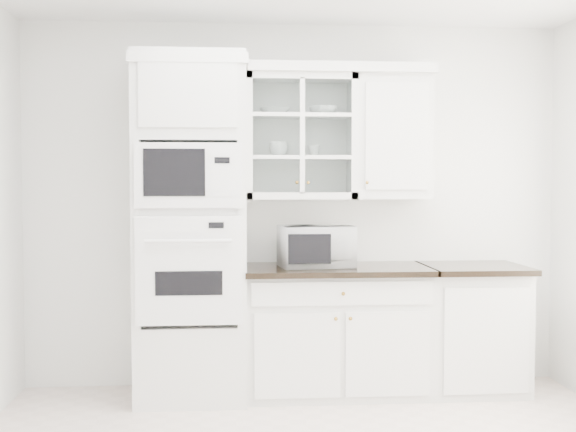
{
  "coord_description": "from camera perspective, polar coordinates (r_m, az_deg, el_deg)",
  "views": [
    {
      "loc": [
        -0.46,
        -3.66,
        1.52
      ],
      "look_at": [
        -0.1,
        1.05,
        1.3
      ],
      "focal_mm": 45.0,
      "sensor_mm": 36.0,
      "label": 1
    }
  ],
  "objects": [
    {
      "name": "room_shell",
      "position": [
        4.13,
        2.06,
        6.27
      ],
      "size": [
        4.0,
        3.5,
        2.7
      ],
      "color": "white",
      "rests_on": "ground"
    },
    {
      "name": "oven_column",
      "position": [
        5.1,
        -7.63,
        -0.96
      ],
      "size": [
        0.76,
        0.68,
        2.4
      ],
      "color": "silver",
      "rests_on": "ground"
    },
    {
      "name": "extra_base_cabinet",
      "position": [
        5.5,
        14.32,
        -8.5
      ],
      "size": [
        0.72,
        0.67,
        0.92
      ],
      "color": "silver",
      "rests_on": "ground"
    },
    {
      "name": "upper_cabinet_glass",
      "position": [
        5.28,
        0.97,
        6.25
      ],
      "size": [
        0.8,
        0.33,
        0.9
      ],
      "color": "silver",
      "rests_on": "room_shell"
    },
    {
      "name": "bowl_b",
      "position": [
        5.31,
        2.78,
        8.3
      ],
      "size": [
        0.21,
        0.21,
        0.06
      ],
      "primitive_type": "imported",
      "rotation": [
        0.0,
        0.0,
        -0.06
      ],
      "color": "white",
      "rests_on": "upper_cabinet_glass"
    },
    {
      "name": "countertop_microwave",
      "position": [
        5.15,
        2.19,
        -2.38
      ],
      "size": [
        0.56,
        0.48,
        0.29
      ],
      "primitive_type": "imported",
      "rotation": [
        0.0,
        0.0,
        3.27
      ],
      "color": "white",
      "rests_on": "base_cabinet_run"
    },
    {
      "name": "cup_b",
      "position": [
        5.28,
        2.06,
        5.17
      ],
      "size": [
        0.09,
        0.09,
        0.08
      ],
      "primitive_type": "imported",
      "rotation": [
        0.0,
        0.0,
        0.03
      ],
      "color": "white",
      "rests_on": "upper_cabinet_glass"
    },
    {
      "name": "bowl_a",
      "position": [
        5.3,
        -1.05,
        8.26
      ],
      "size": [
        0.25,
        0.25,
        0.05
      ],
      "primitive_type": "imported",
      "rotation": [
        0.0,
        0.0,
        0.18
      ],
      "color": "white",
      "rests_on": "upper_cabinet_glass"
    },
    {
      "name": "cup_a",
      "position": [
        5.25,
        -0.75,
        5.31
      ],
      "size": [
        0.17,
        0.17,
        0.11
      ],
      "primitive_type": "imported",
      "rotation": [
        0.0,
        0.0,
        -0.33
      ],
      "color": "white",
      "rests_on": "upper_cabinet_glass"
    },
    {
      "name": "base_cabinet_run",
      "position": [
        5.27,
        3.84,
        -8.92
      ],
      "size": [
        1.32,
        0.67,
        0.92
      ],
      "color": "silver",
      "rests_on": "ground"
    },
    {
      "name": "upper_cabinet_solid",
      "position": [
        5.38,
        8.18,
        6.15
      ],
      "size": [
        0.55,
        0.33,
        0.9
      ],
      "primitive_type": "cube",
      "color": "silver",
      "rests_on": "room_shell"
    },
    {
      "name": "crown_molding",
      "position": [
        5.3,
        -0.16,
        11.51
      ],
      "size": [
        2.14,
        0.38,
        0.07
      ],
      "primitive_type": "cube",
      "color": "white",
      "rests_on": "room_shell"
    }
  ]
}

